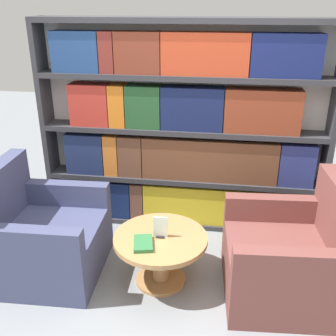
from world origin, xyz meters
TOP-DOWN VIEW (x-y plane):
  - ground_plane at (0.00, 0.00)m, footprint 14.00×14.00m
  - bookshelf at (0.02, 1.25)m, footprint 2.77×0.30m
  - armchair_left at (-1.08, 0.27)m, footprint 0.92×0.93m
  - armchair_right at (0.96, 0.27)m, footprint 0.95×0.96m
  - coffee_table at (-0.06, 0.26)m, footprint 0.76×0.76m
  - table_sign at (-0.06, 0.26)m, footprint 0.12×0.06m
  - stray_book at (-0.17, 0.12)m, footprint 0.19×0.24m

SIDE VIEW (x-z plane):
  - ground_plane at x=0.00m, z-range 0.00..0.00m
  - coffee_table at x=-0.06m, z-range 0.09..0.53m
  - armchair_left at x=-1.08m, z-range -0.16..0.79m
  - armchair_right at x=0.96m, z-range -0.16..0.79m
  - stray_book at x=-0.17m, z-range 0.44..0.47m
  - table_sign at x=-0.06m, z-range 0.42..0.60m
  - bookshelf at x=0.02m, z-range -0.03..2.01m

